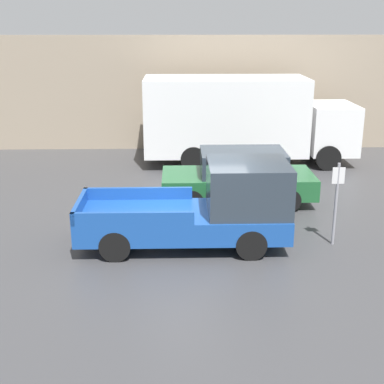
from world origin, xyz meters
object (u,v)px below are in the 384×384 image
object	(u,v)px
parking_sign	(336,199)
car	(239,177)
pickup_truck	(207,208)
delivery_truck	(241,118)

from	to	relation	value
parking_sign	car	bearing A→B (deg)	121.14
car	parking_sign	world-z (taller)	parking_sign
car	parking_sign	size ratio (longest dim) A/B	2.19
pickup_truck	parking_sign	world-z (taller)	pickup_truck
car	delivery_truck	distance (m)	4.79
pickup_truck	car	world-z (taller)	pickup_truck
pickup_truck	parking_sign	size ratio (longest dim) A/B	2.44
pickup_truck	delivery_truck	distance (m)	8.07
pickup_truck	delivery_truck	bearing A→B (deg)	77.72
pickup_truck	car	size ratio (longest dim) A/B	1.12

